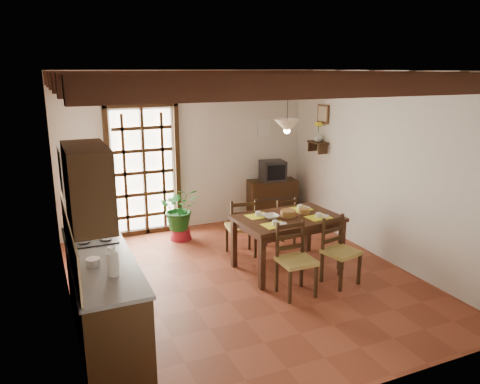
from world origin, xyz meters
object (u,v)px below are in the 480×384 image
sideboard (272,200)px  chair_near_right (340,263)px  chair_far_left (241,237)px  kitchen_counter (103,294)px  dining_table (288,223)px  chair_far_right (281,231)px  potted_plant (180,207)px  crt_tv (273,171)px  chair_near_left (296,273)px  pendant_lamp (287,125)px

sideboard → chair_near_right: bearing=-90.6°
chair_near_right → chair_far_left: bearing=107.3°
kitchen_counter → sideboard: 4.52m
dining_table → chair_near_right: (0.41, -0.71, -0.40)m
chair_far_right → potted_plant: bearing=-43.0°
dining_table → crt_tv: bearing=63.9°
dining_table → potted_plant: bearing=117.1°
chair_far_right → crt_tv: (0.54, 1.33, 0.70)m
chair_near_left → sideboard: 3.09m
kitchen_counter → potted_plant: bearing=57.2°
chair_near_right → kitchen_counter: bearing=167.5°
chair_far_left → potted_plant: 1.28m
chair_far_right → pendant_lamp: size_ratio=1.01×
chair_far_right → kitchen_counter: bearing=19.6°
chair_near_right → pendant_lamp: pendant_lamp is taller
sideboard → chair_far_left: bearing=-124.1°
chair_far_right → sideboard: 1.44m
kitchen_counter → pendant_lamp: bearing=17.1°
chair_far_right → chair_near_left: bearing=61.1°
kitchen_counter → dining_table: size_ratio=1.49×
crt_tv → dining_table: bearing=-104.3°
chair_near_left → pendant_lamp: pendant_lamp is taller
chair_far_right → potted_plant: potted_plant is taller
sideboard → crt_tv: crt_tv is taller
chair_far_left → crt_tv: (1.26, 1.38, 0.68)m
chair_far_right → sideboard: size_ratio=0.93×
dining_table → chair_far_left: bearing=116.2°
sideboard → crt_tv: 0.58m
dining_table → crt_tv: 2.27m
sideboard → crt_tv: (0.00, -0.01, 0.58)m
dining_table → potted_plant: (-1.07, 1.77, -0.11)m
sideboard → crt_tv: bearing=-81.7°
chair_far_left → potted_plant: bearing=-48.7°
kitchen_counter → chair_far_right: (2.99, 1.49, -0.21)m
chair_near_right → crt_tv: crt_tv is taller
sideboard → pendant_lamp: 2.75m
chair_far_left → crt_tv: size_ratio=1.94×
dining_table → chair_near_right: size_ratio=1.65×
crt_tv → pendant_lamp: size_ratio=0.57×
crt_tv → chair_far_right: bearing=-104.4°
chair_far_right → pendant_lamp: pendant_lamp is taller
chair_far_left → sideboard: (1.26, 1.39, 0.10)m
kitchen_counter → dining_table: 2.79m
kitchen_counter → potted_plant: (1.61, 2.50, 0.10)m
chair_far_left → potted_plant: potted_plant is taller
chair_near_left → chair_far_right: 1.65m
dining_table → chair_far_left: (-0.42, 0.71, -0.39)m
sideboard → potted_plant: (-1.92, -0.33, 0.18)m
chair_near_left → potted_plant: bearing=107.2°
chair_far_left → sideboard: chair_far_left is taller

